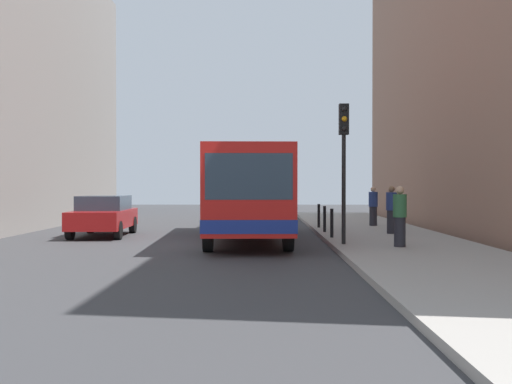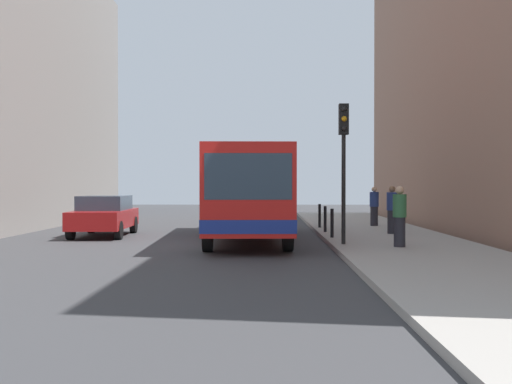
{
  "view_description": "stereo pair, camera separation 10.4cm",
  "coord_description": "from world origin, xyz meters",
  "px_view_note": "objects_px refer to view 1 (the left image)",
  "views": [
    {
      "loc": [
        1.18,
        -19.72,
        1.89
      ],
      "look_at": [
        0.97,
        0.08,
        1.66
      ],
      "focal_mm": 44.67,
      "sensor_mm": 36.0,
      "label": 1
    },
    {
      "loc": [
        1.29,
        -19.72,
        1.89
      ],
      "look_at": [
        0.97,
        0.08,
        1.66
      ],
      "focal_mm": 44.67,
      "sensor_mm": 36.0,
      "label": 2
    }
  ],
  "objects_px": {
    "car_beside_bus": "(104,215)",
    "bollard_mid": "(325,219)",
    "pedestrian_mid_sidewalk": "(391,210)",
    "pedestrian_near_signal": "(400,217)",
    "bus": "(247,189)",
    "pedestrian_far_sidewalk": "(373,206)",
    "bollard_far": "(319,216)",
    "traffic_light": "(344,146)",
    "bollard_near": "(332,223)"
  },
  "relations": [
    {
      "from": "car_beside_bus",
      "to": "traffic_light",
      "type": "xyz_separation_m",
      "value": [
        8.21,
        -4.58,
        2.22
      ]
    },
    {
      "from": "car_beside_bus",
      "to": "traffic_light",
      "type": "relative_size",
      "value": 1.09
    },
    {
      "from": "traffic_light",
      "to": "bollard_far",
      "type": "bearing_deg",
      "value": 90.8
    },
    {
      "from": "bus",
      "to": "pedestrian_far_sidewalk",
      "type": "height_order",
      "value": "bus"
    },
    {
      "from": "bollard_near",
      "to": "pedestrian_mid_sidewalk",
      "type": "xyz_separation_m",
      "value": [
        2.29,
        1.65,
        0.37
      ]
    },
    {
      "from": "bollard_mid",
      "to": "bollard_near",
      "type": "bearing_deg",
      "value": -90.0
    },
    {
      "from": "bus",
      "to": "car_beside_bus",
      "type": "relative_size",
      "value": 2.49
    },
    {
      "from": "car_beside_bus",
      "to": "pedestrian_near_signal",
      "type": "bearing_deg",
      "value": 148.62
    },
    {
      "from": "bollard_mid",
      "to": "pedestrian_far_sidewalk",
      "type": "bearing_deg",
      "value": 55.99
    },
    {
      "from": "pedestrian_mid_sidewalk",
      "to": "car_beside_bus",
      "type": "bearing_deg",
      "value": 147.89
    },
    {
      "from": "bus",
      "to": "bollard_far",
      "type": "height_order",
      "value": "bus"
    },
    {
      "from": "bollard_mid",
      "to": "bollard_far",
      "type": "height_order",
      "value": "same"
    },
    {
      "from": "car_beside_bus",
      "to": "bollard_mid",
      "type": "relative_size",
      "value": 4.7
    },
    {
      "from": "traffic_light",
      "to": "bollard_mid",
      "type": "xyz_separation_m",
      "value": [
        -0.1,
        4.72,
        -2.38
      ]
    },
    {
      "from": "bollard_near",
      "to": "bollard_mid",
      "type": "xyz_separation_m",
      "value": [
        0.0,
        2.43,
        0.0
      ]
    },
    {
      "from": "car_beside_bus",
      "to": "bollard_near",
      "type": "relative_size",
      "value": 4.7
    },
    {
      "from": "bus",
      "to": "pedestrian_near_signal",
      "type": "distance_m",
      "value": 6.06
    },
    {
      "from": "bollard_far",
      "to": "pedestrian_near_signal",
      "type": "relative_size",
      "value": 0.56
    },
    {
      "from": "pedestrian_near_signal",
      "to": "pedestrian_mid_sidewalk",
      "type": "relative_size",
      "value": 1.0
    },
    {
      "from": "bollard_mid",
      "to": "pedestrian_mid_sidewalk",
      "type": "height_order",
      "value": "pedestrian_mid_sidewalk"
    },
    {
      "from": "traffic_light",
      "to": "bollard_mid",
      "type": "bearing_deg",
      "value": 91.21
    },
    {
      "from": "bollard_near",
      "to": "pedestrian_near_signal",
      "type": "relative_size",
      "value": 0.56
    },
    {
      "from": "bollard_far",
      "to": "car_beside_bus",
      "type": "bearing_deg",
      "value": -162.41
    },
    {
      "from": "car_beside_bus",
      "to": "bollard_far",
      "type": "xyz_separation_m",
      "value": [
        8.11,
        2.57,
        -0.16
      ]
    },
    {
      "from": "bollard_far",
      "to": "pedestrian_mid_sidewalk",
      "type": "bearing_deg",
      "value": -54.49
    },
    {
      "from": "bollard_mid",
      "to": "pedestrian_far_sidewalk",
      "type": "distance_m",
      "value": 4.29
    },
    {
      "from": "bus",
      "to": "traffic_light",
      "type": "bearing_deg",
      "value": 129.71
    },
    {
      "from": "bus",
      "to": "bollard_far",
      "type": "distance_m",
      "value": 4.92
    },
    {
      "from": "bollard_far",
      "to": "pedestrian_far_sidewalk",
      "type": "bearing_deg",
      "value": 25.01
    },
    {
      "from": "traffic_light",
      "to": "bollard_far",
      "type": "height_order",
      "value": "traffic_light"
    },
    {
      "from": "bus",
      "to": "traffic_light",
      "type": "height_order",
      "value": "traffic_light"
    },
    {
      "from": "car_beside_bus",
      "to": "bollard_mid",
      "type": "bearing_deg",
      "value": 178.84
    },
    {
      "from": "bollard_near",
      "to": "bollard_mid",
      "type": "height_order",
      "value": "same"
    },
    {
      "from": "bus",
      "to": "pedestrian_mid_sidewalk",
      "type": "distance_m",
      "value": 5.21
    },
    {
      "from": "bollard_mid",
      "to": "pedestrian_far_sidewalk",
      "type": "height_order",
      "value": "pedestrian_far_sidewalk"
    },
    {
      "from": "bollard_far",
      "to": "pedestrian_mid_sidewalk",
      "type": "distance_m",
      "value": 3.96
    },
    {
      "from": "traffic_light",
      "to": "pedestrian_mid_sidewalk",
      "type": "height_order",
      "value": "traffic_light"
    },
    {
      "from": "bollard_near",
      "to": "bus",
      "type": "bearing_deg",
      "value": 160.71
    },
    {
      "from": "bollard_mid",
      "to": "pedestrian_near_signal",
      "type": "bearing_deg",
      "value": -74.28
    },
    {
      "from": "bollard_near",
      "to": "bollard_mid",
      "type": "bearing_deg",
      "value": 90.0
    },
    {
      "from": "traffic_light",
      "to": "bollard_near",
      "type": "relative_size",
      "value": 4.32
    },
    {
      "from": "car_beside_bus",
      "to": "pedestrian_far_sidewalk",
      "type": "distance_m",
      "value": 11.13
    },
    {
      "from": "car_beside_bus",
      "to": "pedestrian_near_signal",
      "type": "relative_size",
      "value": 2.63
    },
    {
      "from": "bollard_near",
      "to": "bollard_far",
      "type": "xyz_separation_m",
      "value": [
        0.0,
        4.86,
        0.0
      ]
    },
    {
      "from": "pedestrian_mid_sidewalk",
      "to": "traffic_light",
      "type": "bearing_deg",
      "value": -147.66
    },
    {
      "from": "car_beside_bus",
      "to": "bollard_far",
      "type": "bearing_deg",
      "value": -164.55
    },
    {
      "from": "bollard_far",
      "to": "bollard_mid",
      "type": "bearing_deg",
      "value": -90.0
    },
    {
      "from": "pedestrian_near_signal",
      "to": "bollard_near",
      "type": "bearing_deg",
      "value": -64.52
    },
    {
      "from": "bollard_near",
      "to": "bollard_far",
      "type": "bearing_deg",
      "value": 90.0
    },
    {
      "from": "pedestrian_far_sidewalk",
      "to": "car_beside_bus",
      "type": "bearing_deg",
      "value": 46.69
    }
  ]
}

